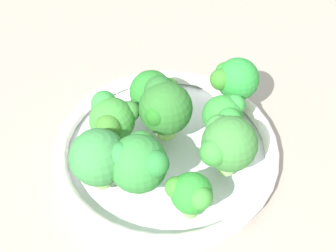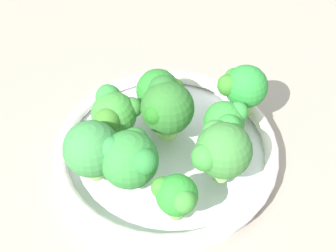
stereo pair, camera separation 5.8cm
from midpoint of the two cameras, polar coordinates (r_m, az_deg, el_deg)
ground_plane at (r=62.37cm, az=3.07°, el=-6.19°), size 130.00×130.00×2.50cm
bowl at (r=61.26cm, az=2.70°, el=-3.06°), size 29.12×29.12×3.29cm
broccoli_floret_0 at (r=52.32cm, az=-1.40°, el=-4.15°), size 6.89×6.71×7.89cm
broccoli_floret_1 at (r=52.93cm, az=-6.11°, el=-3.14°), size 6.60×6.67×8.23cm
broccoli_floret_2 at (r=57.59cm, az=2.65°, el=2.23°), size 7.30×6.72×8.08cm
broccoli_floret_3 at (r=53.45cm, az=9.60°, el=-3.12°), size 6.94×7.41×8.17cm
broccoli_floret_4 at (r=57.98cm, az=10.06°, el=0.05°), size 5.76×5.61×6.34cm
broccoli_floret_5 at (r=58.29cm, az=-3.82°, el=1.47°), size 7.10×6.58×6.46cm
broccoli_floret_6 at (r=61.03cm, az=1.74°, el=4.12°), size 6.69×5.76×6.55cm
broccoli_floret_7 at (r=61.98cm, az=11.80°, el=4.53°), size 5.79×6.63×7.35cm
broccoli_floret_8 at (r=50.65cm, az=4.31°, el=-8.68°), size 5.16×4.83×6.01cm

